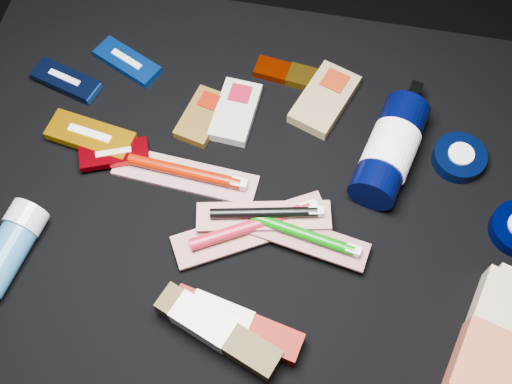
% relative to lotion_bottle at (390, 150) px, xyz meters
% --- Properties ---
extents(ground, '(3.00, 3.00, 0.00)m').
position_rel_lotion_bottle_xyz_m(ground, '(-0.20, -0.11, -0.44)').
color(ground, black).
rests_on(ground, ground).
extents(cloth_table, '(0.98, 0.78, 0.40)m').
position_rel_lotion_bottle_xyz_m(cloth_table, '(-0.20, -0.11, -0.24)').
color(cloth_table, black).
rests_on(cloth_table, ground).
extents(luna_bar_0, '(0.12, 0.09, 0.02)m').
position_rel_lotion_bottle_xyz_m(luna_bar_0, '(-0.45, 0.11, -0.03)').
color(luna_bar_0, '#09349E').
rests_on(luna_bar_0, cloth_table).
extents(luna_bar_1, '(0.11, 0.07, 0.01)m').
position_rel_lotion_bottle_xyz_m(luna_bar_1, '(-0.53, 0.05, -0.03)').
color(luna_bar_1, navy).
rests_on(luna_bar_1, cloth_table).
extents(luna_bar_2, '(0.12, 0.07, 0.01)m').
position_rel_lotion_bottle_xyz_m(luna_bar_2, '(-0.53, 0.05, -0.02)').
color(luna_bar_2, black).
rests_on(luna_bar_2, cloth_table).
extents(luna_bar_3, '(0.14, 0.07, 0.02)m').
position_rel_lotion_bottle_xyz_m(luna_bar_3, '(-0.46, -0.05, -0.02)').
color(luna_bar_3, orange).
rests_on(luna_bar_3, cloth_table).
extents(luna_bar_4, '(0.11, 0.08, 0.01)m').
position_rel_lotion_bottle_xyz_m(luna_bar_4, '(-0.41, -0.08, -0.02)').
color(luna_bar_4, '#730007').
rests_on(luna_bar_4, cloth_table).
extents(clif_bar_0, '(0.08, 0.11, 0.02)m').
position_rel_lotion_bottle_xyz_m(clif_bar_0, '(-0.30, 0.03, -0.03)').
color(clif_bar_0, brown).
rests_on(clif_bar_0, cloth_table).
extents(clif_bar_1, '(0.07, 0.12, 0.02)m').
position_rel_lotion_bottle_xyz_m(clif_bar_1, '(-0.25, 0.05, -0.03)').
color(clif_bar_1, '#B6B5AF').
rests_on(clif_bar_1, cloth_table).
extents(clif_bar_2, '(0.11, 0.14, 0.02)m').
position_rel_lotion_bottle_xyz_m(clif_bar_2, '(-0.11, 0.10, -0.03)').
color(clif_bar_2, olive).
rests_on(clif_bar_2, cloth_table).
extents(power_bar, '(0.13, 0.05, 0.02)m').
position_rel_lotion_bottle_xyz_m(power_bar, '(-0.16, 0.13, -0.03)').
color(power_bar, '#7B1500').
rests_on(power_bar, cloth_table).
extents(lotion_bottle, '(0.11, 0.23, 0.07)m').
position_rel_lotion_bottle_xyz_m(lotion_bottle, '(0.00, 0.00, 0.00)').
color(lotion_bottle, black).
rests_on(lotion_bottle, cloth_table).
extents(cream_tin_upper, '(0.08, 0.08, 0.03)m').
position_rel_lotion_bottle_xyz_m(cream_tin_upper, '(0.11, 0.02, -0.02)').
color(cream_tin_upper, black).
rests_on(cream_tin_upper, cloth_table).
extents(bodywash_bottle, '(0.13, 0.23, 0.05)m').
position_rel_lotion_bottle_xyz_m(bodywash_bottle, '(0.16, -0.28, -0.01)').
color(bodywash_bottle, '#CBB88E').
rests_on(bodywash_bottle, cloth_table).
extents(deodorant_stick, '(0.08, 0.14, 0.06)m').
position_rel_lotion_bottle_xyz_m(deodorant_stick, '(-0.51, -0.25, -0.01)').
color(deodorant_stick, '#285E88').
rests_on(deodorant_stick, cloth_table).
extents(toothbrush_pack_0, '(0.23, 0.07, 0.02)m').
position_rel_lotion_bottle_xyz_m(toothbrush_pack_0, '(-0.30, -0.08, -0.03)').
color(toothbrush_pack_0, beige).
rests_on(toothbrush_pack_0, cloth_table).
extents(toothbrush_pack_1, '(0.23, 0.16, 0.03)m').
position_rel_lotion_bottle_xyz_m(toothbrush_pack_1, '(-0.18, -0.16, -0.02)').
color(toothbrush_pack_1, '#B0A8A4').
rests_on(toothbrush_pack_1, cloth_table).
extents(toothbrush_pack_2, '(0.20, 0.08, 0.02)m').
position_rel_lotion_bottle_xyz_m(toothbrush_pack_2, '(-0.11, -0.16, -0.01)').
color(toothbrush_pack_2, '#A49B99').
rests_on(toothbrush_pack_2, cloth_table).
extents(toothbrush_pack_3, '(0.20, 0.08, 0.02)m').
position_rel_lotion_bottle_xyz_m(toothbrush_pack_3, '(-0.17, -0.14, -0.01)').
color(toothbrush_pack_3, beige).
rests_on(toothbrush_pack_3, cloth_table).
extents(toothpaste_carton_red, '(0.19, 0.08, 0.04)m').
position_rel_lotion_bottle_xyz_m(toothpaste_carton_red, '(-0.18, -0.30, -0.02)').
color(toothpaste_carton_red, '#710800').
rests_on(toothpaste_carton_red, cloth_table).
extents(toothpaste_carton_green, '(0.18, 0.10, 0.04)m').
position_rel_lotion_bottle_xyz_m(toothpaste_carton_green, '(-0.21, -0.31, -0.01)').
color(toothpaste_carton_green, '#3D2F12').
rests_on(toothpaste_carton_green, cloth_table).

